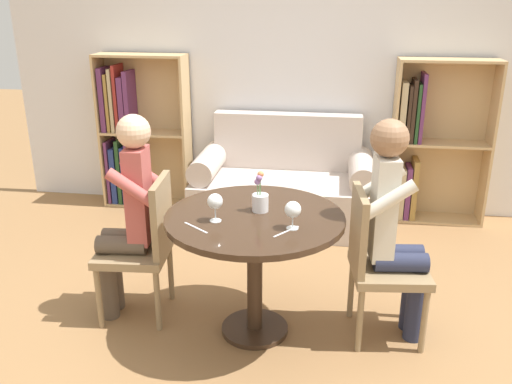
# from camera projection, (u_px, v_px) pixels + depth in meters

# --- Properties ---
(ground_plane) EXTENTS (16.00, 16.00, 0.00)m
(ground_plane) POSITION_uv_depth(u_px,v_px,m) (255.00, 330.00, 3.28)
(ground_plane) COLOR olive
(back_wall) EXTENTS (5.20, 0.05, 2.70)m
(back_wall) POSITION_uv_depth(u_px,v_px,m) (291.00, 62.00, 4.80)
(back_wall) COLOR silver
(back_wall) RESTS_ON ground_plane
(round_table) EXTENTS (1.01, 1.01, 0.76)m
(round_table) POSITION_uv_depth(u_px,v_px,m) (255.00, 238.00, 3.07)
(round_table) COLOR #382619
(round_table) RESTS_ON ground_plane
(couch) EXTENTS (1.54, 0.80, 0.92)m
(couch) POSITION_uv_depth(u_px,v_px,m) (284.00, 188.00, 4.76)
(couch) COLOR beige
(couch) RESTS_ON ground_plane
(bookshelf_left) EXTENTS (0.82, 0.28, 1.42)m
(bookshelf_left) POSITION_uv_depth(u_px,v_px,m) (134.00, 136.00, 5.08)
(bookshelf_left) COLOR tan
(bookshelf_left) RESTS_ON ground_plane
(bookshelf_right) EXTENTS (0.82, 0.28, 1.42)m
(bookshelf_right) POSITION_uv_depth(u_px,v_px,m) (426.00, 146.00, 4.72)
(bookshelf_right) COLOR tan
(bookshelf_right) RESTS_ON ground_plane
(chair_left) EXTENTS (0.45, 0.45, 0.90)m
(chair_left) POSITION_uv_depth(u_px,v_px,m) (145.00, 242.00, 3.30)
(chair_left) COLOR #937A56
(chair_left) RESTS_ON ground_plane
(chair_right) EXTENTS (0.47, 0.47, 0.90)m
(chair_right) POSITION_uv_depth(u_px,v_px,m) (377.00, 259.00, 3.09)
(chair_right) COLOR #937A56
(chair_right) RESTS_ON ground_plane
(person_left) EXTENTS (0.43, 0.36, 1.29)m
(person_left) POSITION_uv_depth(u_px,v_px,m) (128.00, 215.00, 3.24)
(person_left) COLOR brown
(person_left) RESTS_ON ground_plane
(person_right) EXTENTS (0.44, 0.37, 1.30)m
(person_right) POSITION_uv_depth(u_px,v_px,m) (395.00, 226.00, 3.02)
(person_right) COLOR #282D47
(person_right) RESTS_ON ground_plane
(wine_glass_left) EXTENTS (0.08, 0.08, 0.16)m
(wine_glass_left) POSITION_uv_depth(u_px,v_px,m) (215.00, 202.00, 2.90)
(wine_glass_left) COLOR white
(wine_glass_left) RESTS_ON round_table
(wine_glass_right) EXTENTS (0.09, 0.09, 0.15)m
(wine_glass_right) POSITION_uv_depth(u_px,v_px,m) (293.00, 210.00, 2.81)
(wine_glass_right) COLOR white
(wine_glass_right) RESTS_ON round_table
(flower_vase) EXTENTS (0.09, 0.09, 0.24)m
(flower_vase) POSITION_uv_depth(u_px,v_px,m) (260.00, 199.00, 3.05)
(flower_vase) COLOR silver
(flower_vase) RESTS_ON round_table
(knife_left_setting) EXTENTS (0.16, 0.13, 0.00)m
(knife_left_setting) POSITION_uv_depth(u_px,v_px,m) (196.00, 228.00, 2.86)
(knife_left_setting) COLOR silver
(knife_left_setting) RESTS_ON round_table
(fork_left_setting) EXTENTS (0.12, 0.16, 0.00)m
(fork_left_setting) POSITION_uv_depth(u_px,v_px,m) (286.00, 231.00, 2.81)
(fork_left_setting) COLOR silver
(fork_left_setting) RESTS_ON round_table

